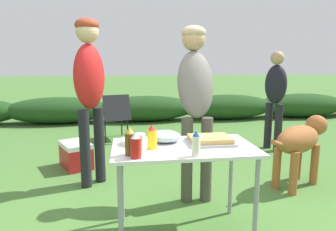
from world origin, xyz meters
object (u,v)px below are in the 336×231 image
beer_bottle (130,142)px  standing_person_in_dark_puffer (195,90)px  ketchup_bottle (136,146)px  standing_person_in_olive_jacket (275,92)px  folding_table (184,156)px  camp_chair_green_behind_table (115,115)px  mustard_bottle (152,137)px  cooler_box (76,155)px  food_tray (210,140)px  mixing_bowl (165,136)px  standing_person_with_beanie (89,82)px  plate_stack (134,141)px  paper_cup_stack (140,144)px  mayo_bottle (196,144)px  dog (301,141)px

beer_bottle → standing_person_in_dark_puffer: size_ratio=0.12×
ketchup_bottle → standing_person_in_olive_jacket: size_ratio=0.12×
folding_table → camp_chair_green_behind_table: camp_chair_green_behind_table is taller
mustard_bottle → cooler_box: (-0.87, 1.79, -0.66)m
food_tray → camp_chair_green_behind_table: camp_chair_green_behind_table is taller
food_tray → standing_person_in_olive_jacket: size_ratio=0.23×
food_tray → mixing_bowl: size_ratio=1.40×
standing_person_in_dark_puffer → standing_person_in_olive_jacket: (1.62, 1.49, -0.19)m
food_tray → beer_bottle: 0.68m
standing_person_in_olive_jacket → ketchup_bottle: bearing=-63.7°
standing_person_with_beanie → cooler_box: standing_person_with_beanie is taller
mustard_bottle → standing_person_in_olive_jacket: (2.12, 2.23, 0.10)m
standing_person_in_olive_jacket → mixing_bowl: bearing=-65.5°
plate_stack → camp_chair_green_behind_table: bearing=95.3°
food_tray → camp_chair_green_behind_table: size_ratio=0.44×
mixing_bowl → paper_cup_stack: paper_cup_stack is taller
standing_person_in_dark_puffer → standing_person_in_olive_jacket: bearing=44.4°
food_tray → ketchup_bottle: (-0.60, -0.30, 0.06)m
beer_bottle → camp_chair_green_behind_table: size_ratio=0.24×
beer_bottle → paper_cup_stack: bearing=21.3°
cooler_box → paper_cup_stack: bearing=176.0°
mustard_bottle → ketchup_bottle: mustard_bottle is taller
mayo_bottle → ketchup_bottle: mayo_bottle is taller
folding_table → camp_chair_green_behind_table: 3.16m
paper_cup_stack → dog: (1.83, 0.96, -0.30)m
food_tray → ketchup_bottle: ketchup_bottle is taller
mayo_bottle → standing_person_in_olive_jacket: standing_person_in_olive_jacket is taller
plate_stack → standing_person_with_beanie: 1.19m
mixing_bowl → mayo_bottle: 0.44m
beer_bottle → standing_person_with_beanie: (-0.41, 1.32, 0.33)m
plate_stack → standing_person_in_dark_puffer: 0.92m
folding_table → standing_person_with_beanie: 1.50m
dog → paper_cup_stack: bearing=-93.2°
food_tray → paper_cup_stack: 0.61m
food_tray → dog: food_tray is taller
plate_stack → beer_bottle: bearing=-97.3°
dog → cooler_box: dog is taller
plate_stack → mayo_bottle: size_ratio=1.22×
dog → cooler_box: (-2.61, 0.94, -0.35)m
cooler_box → ketchup_bottle: bearing=174.3°
mustard_bottle → mayo_bottle: bearing=-37.5°
paper_cup_stack → mayo_bottle: mayo_bottle is taller
camp_chair_green_behind_table → standing_person_in_olive_jacket: bearing=-35.6°
standing_person_with_beanie → cooler_box: size_ratio=3.22×
standing_person_in_dark_puffer → cooler_box: standing_person_in_dark_puffer is taller
plate_stack → paper_cup_stack: bearing=-83.1°
folding_table → paper_cup_stack: (-0.35, -0.15, 0.15)m
beer_bottle → cooler_box: beer_bottle is taller
mayo_bottle → ketchup_bottle: bearing=178.2°
beer_bottle → food_tray: bearing=20.0°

